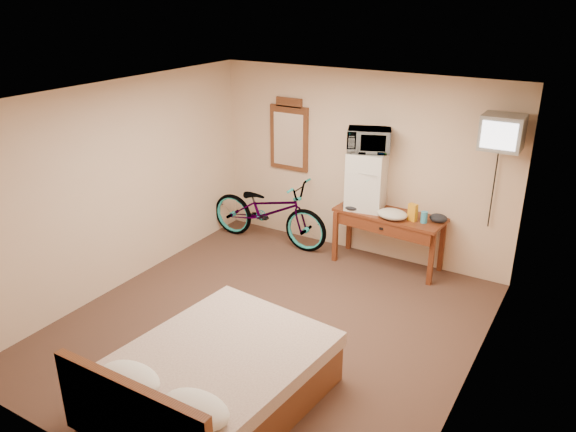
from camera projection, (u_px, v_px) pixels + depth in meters
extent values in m
plane|color=#4D3126|center=(269.00, 326.00, 6.18)|extent=(4.60, 4.60, 0.00)
plane|color=silver|center=(266.00, 98.00, 5.24)|extent=(4.60, 4.60, 0.00)
cube|color=beige|center=(360.00, 165.00, 7.54)|extent=(4.20, 0.04, 2.50)
cube|color=beige|center=(88.00, 331.00, 3.88)|extent=(4.20, 0.04, 2.50)
cube|color=beige|center=(120.00, 187.00, 6.71)|extent=(0.04, 4.60, 2.50)
cube|color=beige|center=(477.00, 270.00, 4.71)|extent=(0.04, 4.60, 2.50)
cube|color=beige|center=(353.00, 187.00, 7.69)|extent=(0.08, 0.01, 0.13)
cube|color=maroon|center=(390.00, 215.00, 7.26)|extent=(1.45, 0.65, 0.04)
cube|color=maroon|center=(335.00, 236.00, 7.54)|extent=(0.06, 0.06, 0.71)
cube|color=maroon|center=(431.00, 259.00, 6.92)|extent=(0.06, 0.06, 0.71)
cube|color=maroon|center=(349.00, 225.00, 7.90)|extent=(0.06, 0.06, 0.71)
cube|color=maroon|center=(442.00, 246.00, 7.27)|extent=(0.06, 0.06, 0.71)
cube|color=maroon|center=(382.00, 228.00, 7.11)|extent=(1.30, 0.14, 0.16)
cube|color=black|center=(381.00, 229.00, 7.09)|extent=(0.05, 0.02, 0.03)
cube|color=white|center=(367.00, 180.00, 7.30)|extent=(0.53, 0.51, 0.77)
cube|color=#969792|center=(360.00, 173.00, 7.06)|extent=(0.47, 0.01, 0.00)
cylinder|color=#969792|center=(347.00, 186.00, 7.21)|extent=(0.02, 0.02, 0.28)
imported|color=white|center=(369.00, 140.00, 7.10)|extent=(0.64, 0.54, 0.30)
cube|color=orange|center=(413.00, 212.00, 6.99)|extent=(0.12, 0.09, 0.22)
cylinder|color=#389CC0|center=(424.00, 217.00, 6.94)|extent=(0.08, 0.08, 0.14)
ellipsoid|color=beige|center=(392.00, 214.00, 7.07)|extent=(0.39, 0.30, 0.12)
ellipsoid|color=black|center=(352.00, 207.00, 7.35)|extent=(0.26, 0.19, 0.10)
ellipsoid|color=black|center=(438.00, 218.00, 6.97)|extent=(0.22, 0.18, 0.10)
cube|color=black|center=(506.00, 135.00, 6.44)|extent=(0.14, 0.02, 0.14)
cylinder|color=black|center=(505.00, 136.00, 6.40)|extent=(0.05, 0.30, 0.05)
cube|color=#969792|center=(503.00, 132.00, 6.19)|extent=(0.45, 0.38, 0.39)
cube|color=white|center=(499.00, 136.00, 6.04)|extent=(0.37, 0.01, 0.30)
cube|color=black|center=(506.00, 129.00, 6.34)|extent=(0.28, 0.01, 0.24)
cube|color=brown|center=(289.00, 138.00, 7.96)|extent=(0.61, 0.04, 0.92)
cube|color=brown|center=(289.00, 102.00, 7.77)|extent=(0.40, 0.04, 0.13)
cube|color=white|center=(288.00, 140.00, 7.95)|extent=(0.48, 0.01, 0.75)
imported|color=black|center=(268.00, 211.00, 8.06)|extent=(1.88, 0.71, 0.98)
cube|color=brown|center=(216.00, 386.00, 4.94)|extent=(1.62, 2.05, 0.40)
cube|color=beige|center=(214.00, 362.00, 4.85)|extent=(1.66, 2.10, 0.14)
cube|color=brown|center=(132.00, 421.00, 4.04)|extent=(1.44, 0.08, 0.70)
ellipsoid|color=white|center=(129.00, 379.00, 4.44)|extent=(0.57, 0.35, 0.20)
ellipsoid|color=white|center=(196.00, 409.00, 4.12)|extent=(0.57, 0.35, 0.20)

